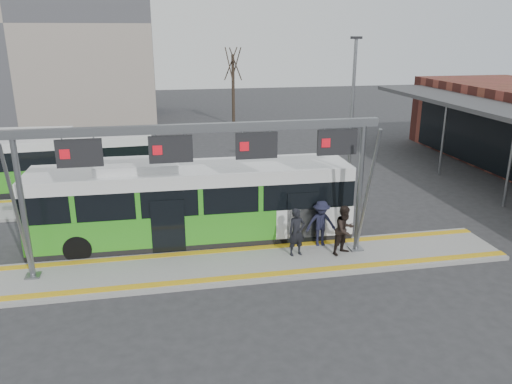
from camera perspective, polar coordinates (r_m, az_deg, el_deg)
ground at (r=18.72m, az=-4.32°, el=-8.65°), size 120.00×120.00×0.00m
platform_main at (r=18.69m, az=-4.33°, el=-8.45°), size 22.00×3.00×0.15m
platform_second at (r=26.09m, az=-15.25°, el=-1.24°), size 20.00×3.00×0.15m
tactile_main at (r=18.65m, az=-4.33°, el=-8.21°), size 22.00×2.65×0.02m
tactile_second at (r=27.16m, az=-15.12°, el=-0.29°), size 20.00×0.35×0.02m
gantry at (r=17.45m, az=-5.89°, el=4.37°), size 13.00×1.68×5.20m
apartment_block at (r=54.04m, az=-25.30°, el=17.21°), size 24.50×12.50×18.40m
hero_bus at (r=20.57m, az=-7.25°, el=-1.39°), size 12.82×2.92×3.51m
bg_bus_green at (r=29.48m, az=-23.36°, el=2.89°), size 11.95×3.29×2.95m
passenger_a at (r=19.05m, az=4.67°, el=-4.60°), size 0.74×0.55×1.86m
passenger_b at (r=19.39m, az=10.11°, el=-4.30°), size 1.17×1.08×1.94m
passenger_c at (r=20.01m, az=7.44°, el=-3.56°), size 1.24×0.76×1.86m
tree_left at (r=49.58m, az=-13.84°, el=14.78°), size 1.40×1.40×8.01m
tree_mid at (r=46.58m, az=-2.66°, el=14.36°), size 1.40×1.40×7.23m
lamp_east at (r=24.94m, az=10.87°, el=8.25°), size 0.50×0.25×8.13m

